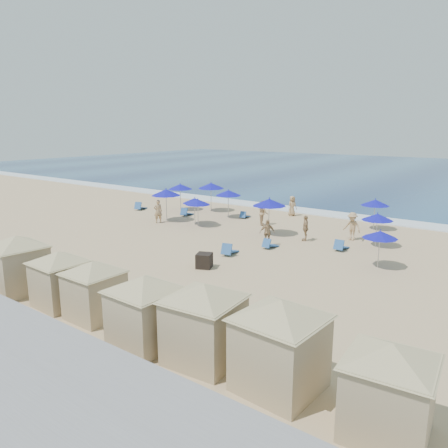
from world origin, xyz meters
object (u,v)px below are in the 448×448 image
at_px(umbrella_5, 195,201).
at_px(umbrella_7, 375,203).
at_px(beachgoer_1, 263,213).
at_px(umbrella_9, 380,235).
at_px(cabana_0, 18,257).
at_px(umbrella_2, 211,186).
at_px(trash_bin, 204,261).
at_px(beachgoer_2, 267,233).
at_px(umbrella_4, 228,193).
at_px(beachgoer_5, 305,228).
at_px(cabana_1, 60,272).
at_px(beachgoer_4, 292,206).
at_px(cabana_5, 281,333).
at_px(cabana_3, 145,302).
at_px(beachgoer_3, 352,226).
at_px(umbrella_0, 180,187).
at_px(cabana_2, 94,282).
at_px(cabana_4, 204,312).
at_px(umbrella_1, 166,192).
at_px(umbrella_8, 377,217).
at_px(umbrella_6, 269,202).
at_px(cabana_6, 390,378).
at_px(beachgoer_0, 158,211).
at_px(umbrella_3, 198,202).

relative_size(umbrella_5, umbrella_7, 0.92).
bearing_deg(beachgoer_1, umbrella_9, -156.16).
bearing_deg(cabana_0, umbrella_2, 104.40).
bearing_deg(trash_bin, beachgoer_2, 62.52).
xyz_separation_m(umbrella_4, beachgoer_5, (8.45, -2.93, -1.22)).
distance_m(cabana_1, beachgoer_4, 22.67).
xyz_separation_m(beachgoer_1, beachgoer_4, (0.09, 4.40, -0.09)).
bearing_deg(beachgoer_4, umbrella_5, 175.11).
relative_size(umbrella_2, beachgoer_5, 1.54).
height_order(cabana_1, cabana_5, cabana_5).
bearing_deg(cabana_3, beachgoer_3, 88.97).
bearing_deg(cabana_0, umbrella_5, 100.40).
bearing_deg(umbrella_0, beachgoer_5, -12.42).
xyz_separation_m(cabana_2, beachgoer_5, (1.15, 15.72, -0.60)).
distance_m(cabana_4, umbrella_9, 12.90).
xyz_separation_m(cabana_5, beachgoer_3, (-4.60, 17.48, -0.76)).
distance_m(cabana_2, beachgoer_3, 18.02).
height_order(cabana_5, beachgoer_5, cabana_5).
xyz_separation_m(umbrella_9, beachgoer_4, (-10.32, 9.62, -0.97)).
bearing_deg(umbrella_1, cabana_3, -47.67).
distance_m(cabana_0, umbrella_8, 20.18).
bearing_deg(umbrella_6, beachgoer_1, 128.54).
bearing_deg(cabana_5, umbrella_8, 99.41).
height_order(cabana_5, umbrella_1, cabana_5).
bearing_deg(cabana_6, beachgoer_3, 113.43).
xyz_separation_m(cabana_5, beachgoer_4, (-11.63, 22.35, -0.85)).
height_order(trash_bin, cabana_5, cabana_5).
height_order(cabana_2, umbrella_0, cabana_2).
distance_m(umbrella_6, beachgoer_3, 5.69).
height_order(cabana_4, beachgoer_2, cabana_4).
distance_m(trash_bin, umbrella_9, 9.34).
xyz_separation_m(trash_bin, beachgoer_2, (0.35, 5.78, 0.45)).
height_order(cabana_0, beachgoer_0, cabana_0).
bearing_deg(umbrella_9, beachgoer_0, 177.03).
bearing_deg(beachgoer_0, umbrella_1, -151.49).
relative_size(umbrella_7, beachgoer_5, 1.36).
height_order(cabana_3, cabana_6, cabana_3).
distance_m(trash_bin, beachgoer_2, 5.81).
xyz_separation_m(umbrella_4, beachgoer_2, (7.11, -5.53, -1.23)).
bearing_deg(umbrella_4, umbrella_6, -27.85).
height_order(cabana_0, umbrella_5, cabana_0).
distance_m(cabana_0, cabana_4, 10.47).
xyz_separation_m(cabana_0, umbrella_0, (-7.71, 19.10, 0.48)).
bearing_deg(umbrella_6, umbrella_7, 48.12).
height_order(umbrella_8, beachgoer_3, umbrella_8).
relative_size(cabana_6, umbrella_7, 1.82).
bearing_deg(cabana_5, umbrella_9, 95.90).
relative_size(cabana_2, umbrella_3, 1.89).
bearing_deg(cabana_5, umbrella_6, 122.22).
bearing_deg(beachgoer_1, cabana_4, 167.10).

